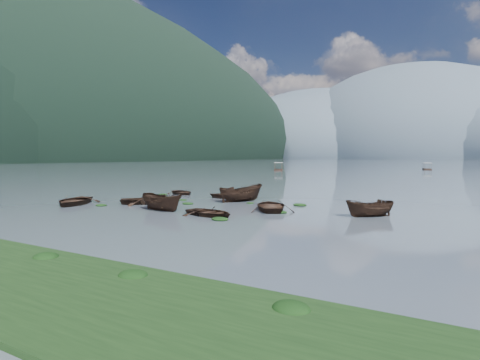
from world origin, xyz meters
The scene contains 23 objects.
ground_plane centered at (0.00, 0.00, 0.00)m, with size 2400.00×2400.00×0.00m, color #4E5862.
left_ridge_far centered at (-480.00, 250.00, 0.00)m, with size 560.00×1400.00×380.00m, color black.
haze_mtn_a centered at (-260.00, 900.00, 0.00)m, with size 520.00×520.00×280.00m, color #475666.
haze_mtn_b centered at (-60.00, 900.00, 0.00)m, with size 520.00×520.00×340.00m, color #475666.
rowboat_0 centered at (-11.33, 0.91, 0.00)m, with size 3.67×5.13×1.06m, color black.
rowboat_1 centered at (-5.80, 4.79, 0.00)m, with size 3.64×5.10×1.06m, color black.
rowboat_2 centered at (-1.65, 1.88, 0.00)m, with size 1.68×4.47×1.73m, color black.
rowboat_3 centered at (5.94, 6.64, 0.00)m, with size 3.54×4.96×1.03m, color black.
rowboat_4 centered at (3.23, 1.51, 0.00)m, with size 2.99×4.18×0.87m, color black.
rowboat_5 centered at (13.78, 6.84, 0.00)m, with size 1.46×3.87×1.50m, color black.
rowboat_6 centered at (-8.53, 13.30, 0.00)m, with size 2.83×3.97×0.82m, color black.
rowboat_7 centered at (-1.48, 12.56, 0.00)m, with size 3.40×4.76×0.99m, color black.
rowboat_8 centered at (0.98, 10.46, 0.00)m, with size 1.83×4.86×1.88m, color black.
weed_clump_0 centered at (-8.33, 1.42, 0.00)m, with size 1.09×0.89×0.24m, color black.
weed_clump_1 centered at (-2.27, 6.15, 0.00)m, with size 1.11×0.89×0.24m, color black.
weed_clump_2 centered at (4.94, 0.25, 0.00)m, with size 1.26×1.01×0.27m, color black.
weed_clump_3 centered at (2.50, 9.49, 0.00)m, with size 0.78×0.66×0.17m, color black.
weed_clump_4 centered at (7.25, 5.33, 0.00)m, with size 1.27×1.00×0.26m, color black.
weed_clump_5 centered at (-9.87, 11.51, 0.00)m, with size 1.06×0.86×0.22m, color black.
weed_clump_6 centered at (-4.57, 8.37, 0.00)m, with size 0.90×0.75×0.19m, color black.
weed_clump_7 centered at (7.15, 10.22, 0.00)m, with size 1.24×0.99×0.27m, color black.
pontoon_left centered at (-28.73, 88.98, 0.00)m, with size 2.63×6.31×2.42m, color black, non-canonical shape.
pontoon_centre centered at (12.52, 119.55, 0.00)m, with size 2.40×5.75×2.21m, color black, non-canonical shape.
Camera 1 is at (18.70, -21.56, 4.42)m, focal length 28.00 mm.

